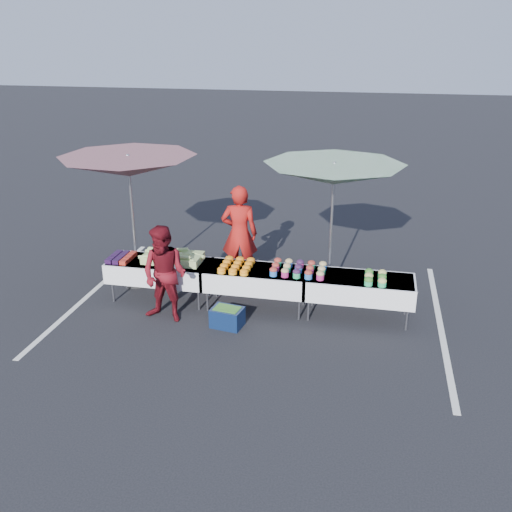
% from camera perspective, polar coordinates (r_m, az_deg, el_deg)
% --- Properties ---
extents(ground, '(80.00, 80.00, 0.00)m').
position_cam_1_polar(ground, '(10.33, 0.00, -5.17)').
color(ground, black).
extents(stripe_left, '(0.10, 5.00, 0.00)m').
position_cam_1_polar(stripe_left, '(11.36, -16.03, -3.46)').
color(stripe_left, silver).
rests_on(stripe_left, ground).
extents(stripe_right, '(0.10, 5.00, 0.00)m').
position_cam_1_polar(stripe_right, '(10.23, 17.94, -6.57)').
color(stripe_right, silver).
rests_on(stripe_right, ground).
extents(table_left, '(1.86, 0.81, 0.75)m').
position_cam_1_polar(table_left, '(10.57, -9.60, -1.36)').
color(table_left, white).
rests_on(table_left, ground).
extents(table_center, '(1.86, 0.81, 0.75)m').
position_cam_1_polar(table_center, '(10.08, 0.00, -2.20)').
color(table_center, white).
rests_on(table_center, ground).
extents(table_right, '(1.86, 0.81, 0.75)m').
position_cam_1_polar(table_right, '(9.90, 10.26, -3.04)').
color(table_right, white).
rests_on(table_right, ground).
extents(berry_punnets, '(0.40, 0.54, 0.08)m').
position_cam_1_polar(berry_punnets, '(10.71, -13.32, -0.14)').
color(berry_punnets, black).
rests_on(berry_punnets, table_left).
extents(corn_pile, '(1.16, 0.57, 0.26)m').
position_cam_1_polar(corn_pile, '(10.42, -8.36, -0.09)').
color(corn_pile, '#8EB55D').
rests_on(corn_pile, table_left).
extents(plastic_bags, '(0.30, 0.25, 0.05)m').
position_cam_1_polar(plastic_bags, '(10.13, -8.68, -1.15)').
color(plastic_bags, white).
rests_on(plastic_bags, table_left).
extents(carrot_bowls, '(0.55, 0.69, 0.11)m').
position_cam_1_polar(carrot_bowls, '(10.06, -1.96, -0.93)').
color(carrot_bowls, '#FF9E1C').
rests_on(carrot_bowls, table_center).
extents(potato_cups, '(0.94, 0.58, 0.16)m').
position_cam_1_polar(potato_cups, '(9.87, 4.27, -1.24)').
color(potato_cups, blue).
rests_on(potato_cups, table_right).
extents(bean_baskets, '(0.36, 0.50, 0.15)m').
position_cam_1_polar(bean_baskets, '(9.71, 11.86, -2.11)').
color(bean_baskets, '#2BAC66').
rests_on(bean_baskets, table_right).
extents(vendor, '(0.77, 0.57, 1.94)m').
position_cam_1_polar(vendor, '(11.11, -1.67, 2.23)').
color(vendor, '#A61713').
rests_on(vendor, ground).
extents(customer, '(0.91, 0.76, 1.68)m').
position_cam_1_polar(customer, '(9.69, -9.13, -1.84)').
color(customer, '#600E16').
rests_on(customer, ground).
extents(umbrella_left, '(3.18, 3.18, 2.58)m').
position_cam_1_polar(umbrella_left, '(10.76, -12.63, 8.67)').
color(umbrella_left, black).
rests_on(umbrella_left, ground).
extents(umbrella_right, '(2.68, 2.68, 2.55)m').
position_cam_1_polar(umbrella_right, '(10.12, 7.80, 8.03)').
color(umbrella_right, black).
rests_on(umbrella_right, ground).
extents(storage_bin, '(0.57, 0.45, 0.34)m').
position_cam_1_polar(storage_bin, '(9.64, -2.89, -6.09)').
color(storage_bin, '#0C1B3D').
rests_on(storage_bin, ground).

